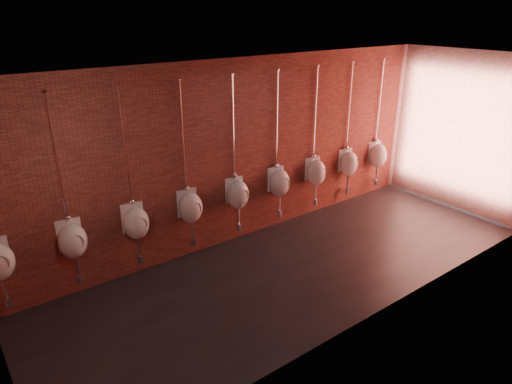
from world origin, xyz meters
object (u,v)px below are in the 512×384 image
(urinal_7, at_px, (349,163))
(urinal_2, at_px, (136,222))
(urinal_5, at_px, (279,182))
(urinal_4, at_px, (238,194))
(urinal_6, at_px, (316,172))
(urinal_3, at_px, (190,207))
(urinal_1, at_px, (72,240))
(urinal_8, at_px, (378,155))

(urinal_7, bearing_deg, urinal_2, 180.00)
(urinal_5, xyz_separation_m, urinal_7, (1.87, 0.00, 0.00))
(urinal_4, bearing_deg, urinal_7, 0.00)
(urinal_6, bearing_deg, urinal_4, 180.00)
(urinal_3, bearing_deg, urinal_4, 0.00)
(urinal_1, bearing_deg, urinal_6, 0.00)
(urinal_1, relative_size, urinal_2, 1.00)
(urinal_1, height_order, urinal_5, same)
(urinal_8, bearing_deg, urinal_5, 180.00)
(urinal_3, relative_size, urinal_8, 1.00)
(urinal_3, xyz_separation_m, urinal_7, (3.74, 0.00, 0.00))
(urinal_1, xyz_separation_m, urinal_8, (6.54, 0.00, 0.00))
(urinal_6, distance_m, urinal_7, 0.93)
(urinal_4, distance_m, urinal_7, 2.80)
(urinal_5, bearing_deg, urinal_7, 0.00)
(urinal_2, bearing_deg, urinal_3, 0.00)
(urinal_2, distance_m, urinal_7, 4.67)
(urinal_2, relative_size, urinal_6, 1.00)
(urinal_3, xyz_separation_m, urinal_6, (2.80, 0.00, 0.00))
(urinal_1, relative_size, urinal_4, 1.00)
(urinal_4, xyz_separation_m, urinal_5, (0.93, 0.00, 0.00))
(urinal_3, height_order, urinal_7, same)
(urinal_5, relative_size, urinal_6, 1.00)
(urinal_2, xyz_separation_m, urinal_5, (2.80, 0.00, 0.00))
(urinal_1, height_order, urinal_4, same)
(urinal_3, relative_size, urinal_7, 1.00)
(urinal_3, distance_m, urinal_8, 4.67)
(urinal_5, bearing_deg, urinal_8, 0.00)
(urinal_8, bearing_deg, urinal_7, 180.00)
(urinal_8, bearing_deg, urinal_1, 180.00)
(urinal_1, relative_size, urinal_6, 1.00)
(urinal_3, distance_m, urinal_6, 2.80)
(urinal_2, height_order, urinal_5, same)
(urinal_3, xyz_separation_m, urinal_4, (0.93, 0.00, 0.00))
(urinal_3, xyz_separation_m, urinal_5, (1.87, 0.00, 0.00))
(urinal_2, bearing_deg, urinal_5, 0.00)
(urinal_4, bearing_deg, urinal_3, 180.00)
(urinal_1, height_order, urinal_8, same)
(urinal_5, bearing_deg, urinal_4, 180.00)
(urinal_1, xyz_separation_m, urinal_6, (4.67, 0.00, 0.00))
(urinal_2, relative_size, urinal_3, 1.00)
(urinal_1, bearing_deg, urinal_3, 0.00)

